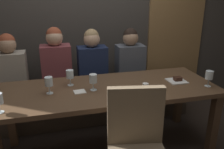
{
  "coord_description": "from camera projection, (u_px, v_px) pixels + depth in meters",
  "views": [
    {
      "loc": [
        -0.51,
        -2.13,
        1.64
      ],
      "look_at": [
        0.06,
        0.1,
        0.84
      ],
      "focal_mm": 37.4,
      "sensor_mm": 36.0,
      "label": 1
    }
  ],
  "objects": [
    {
      "name": "diner_near_end",
      "position": [
        130.0,
        59.0,
        3.09
      ],
      "size": [
        0.36,
        0.24,
        0.77
      ],
      "color": "#4C515B",
      "rests_on": "banquette_bench"
    },
    {
      "name": "folded_napkin",
      "position": [
        80.0,
        92.0,
        2.25
      ],
      "size": [
        0.12,
        0.11,
        0.01
      ],
      "primitive_type": "cube",
      "rotation": [
        0.0,
        0.0,
        0.09
      ],
      "color": "silver",
      "rests_on": "dining_table"
    },
    {
      "name": "ground",
      "position": [
        109.0,
        148.0,
        2.61
      ],
      "size": [
        9.0,
        9.0,
        0.0
      ],
      "primitive_type": "plane",
      "color": "black"
    },
    {
      "name": "wine_glass_near_right",
      "position": [
        209.0,
        75.0,
        2.35
      ],
      "size": [
        0.08,
        0.08,
        0.16
      ],
      "color": "silver",
      "rests_on": "dining_table"
    },
    {
      "name": "dessert_plate",
      "position": [
        177.0,
        80.0,
        2.52
      ],
      "size": [
        0.19,
        0.19,
        0.05
      ],
      "color": "white",
      "rests_on": "dining_table"
    },
    {
      "name": "diner_redhead",
      "position": [
        10.0,
        68.0,
        2.72
      ],
      "size": [
        0.36,
        0.24,
        0.77
      ],
      "color": "#9E9384",
      "rests_on": "banquette_bench"
    },
    {
      "name": "wine_glass_center_back",
      "position": [
        70.0,
        75.0,
        2.38
      ],
      "size": [
        0.08,
        0.08,
        0.16
      ],
      "color": "silver",
      "rests_on": "dining_table"
    },
    {
      "name": "back_wall_tiled",
      "position": [
        88.0,
        4.0,
        3.23
      ],
      "size": [
        6.0,
        0.12,
        3.0
      ],
      "primitive_type": "cube",
      "color": "#423D38",
      "rests_on": "ground"
    },
    {
      "name": "dining_table",
      "position": [
        109.0,
        95.0,
        2.39
      ],
      "size": [
        2.2,
        0.84,
        0.74
      ],
      "color": "#493422",
      "rests_on": "ground"
    },
    {
      "name": "wine_glass_end_left",
      "position": [
        93.0,
        79.0,
        2.26
      ],
      "size": [
        0.08,
        0.08,
        0.16
      ],
      "color": "silver",
      "rests_on": "dining_table"
    },
    {
      "name": "diner_bearded",
      "position": [
        56.0,
        62.0,
        2.88
      ],
      "size": [
        0.36,
        0.24,
        0.82
      ],
      "color": "brown",
      "rests_on": "banquette_bench"
    },
    {
      "name": "espresso_cup",
      "position": [
        145.0,
        87.0,
        2.31
      ],
      "size": [
        0.12,
        0.12,
        0.06
      ],
      "color": "white",
      "rests_on": "dining_table"
    },
    {
      "name": "banquette_bench",
      "position": [
        97.0,
        103.0,
        3.17
      ],
      "size": [
        2.5,
        0.44,
        0.45
      ],
      "color": "#40352A",
      "rests_on": "ground"
    },
    {
      "name": "chair_near_side",
      "position": [
        137.0,
        144.0,
        1.77
      ],
      "size": [
        0.51,
        0.51,
        0.98
      ],
      "color": "brown",
      "rests_on": "ground"
    },
    {
      "name": "arched_door",
      "position": [
        177.0,
        13.0,
        3.53
      ],
      "size": [
        0.9,
        0.05,
        2.55
      ],
      "color": "olive",
      "rests_on": "ground"
    },
    {
      "name": "wine_glass_end_right",
      "position": [
        49.0,
        82.0,
        2.18
      ],
      "size": [
        0.08,
        0.08,
        0.16
      ],
      "color": "silver",
      "rests_on": "dining_table"
    },
    {
      "name": "diner_far_end",
      "position": [
        92.0,
        62.0,
        2.94
      ],
      "size": [
        0.36,
        0.24,
        0.79
      ],
      "color": "#192342",
      "rests_on": "banquette_bench"
    }
  ]
}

